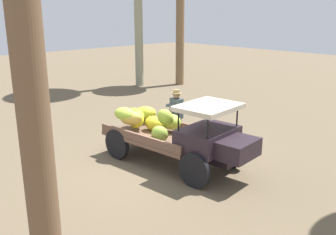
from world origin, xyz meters
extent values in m
plane|color=brown|center=(0.00, 0.00, 0.00)|extent=(60.00, 60.00, 0.00)
cube|color=#281D26|center=(0.07, 0.21, 0.49)|extent=(4.02, 0.81, 0.16)
cylinder|color=black|center=(1.44, 1.14, 0.44)|extent=(0.89, 0.22, 0.88)
cylinder|color=black|center=(1.59, -0.45, 0.44)|extent=(0.89, 0.22, 0.88)
cylinder|color=black|center=(-1.35, 0.88, 0.44)|extent=(0.89, 0.22, 0.88)
cylinder|color=black|center=(-1.20, -0.71, 0.44)|extent=(0.89, 0.22, 0.88)
cube|color=brown|center=(-0.38, 0.17, 0.67)|extent=(3.15, 1.99, 0.10)
cube|color=brown|center=(-0.45, 0.97, 0.83)|extent=(2.99, 0.36, 0.22)
cube|color=brown|center=(-0.30, -0.63, 0.83)|extent=(2.99, 0.36, 0.22)
cube|color=#281D26|center=(1.31, 0.33, 0.99)|extent=(1.24, 1.62, 0.55)
cube|color=#281D26|center=(2.21, 0.41, 0.94)|extent=(0.80, 1.12, 0.44)
cylinder|color=black|center=(1.69, 1.01, 1.54)|extent=(0.04, 0.04, 0.55)
cylinder|color=black|center=(1.81, -0.27, 1.54)|extent=(0.04, 0.04, 0.55)
cylinder|color=black|center=(0.81, 0.93, 1.54)|extent=(0.04, 0.04, 0.55)
cylinder|color=black|center=(0.94, -0.36, 1.54)|extent=(0.04, 0.04, 0.55)
cube|color=beige|center=(1.31, 0.33, 1.82)|extent=(1.36, 1.63, 0.12)
ellipsoid|color=yellow|center=(-1.07, -0.09, 1.07)|extent=(0.63, 0.67, 0.59)
ellipsoid|color=#94B73D|center=(0.18, -0.30, 0.98)|extent=(0.59, 0.56, 0.50)
ellipsoid|color=#82AF2C|center=(-1.35, 0.12, 1.12)|extent=(0.66, 0.54, 0.56)
ellipsoid|color=gold|center=(-0.93, -0.38, 1.21)|extent=(0.80, 0.81, 0.54)
ellipsoid|color=yellow|center=(-0.72, 0.31, 0.95)|extent=(0.71, 0.55, 0.51)
ellipsoid|color=gold|center=(-0.45, 0.56, 1.02)|extent=(0.64, 0.67, 0.56)
ellipsoid|color=#ACCF40|center=(-1.08, -0.49, 1.32)|extent=(0.78, 0.71, 0.49)
ellipsoid|color=#ABC93F|center=(-0.28, 0.59, 1.03)|extent=(0.70, 0.67, 0.46)
ellipsoid|color=#AABC3C|center=(-0.30, 0.60, 1.03)|extent=(0.60, 0.61, 0.43)
ellipsoid|color=#85BE3F|center=(-0.15, 0.16, 1.31)|extent=(0.60, 0.62, 0.48)
ellipsoid|color=#91AD34|center=(0.06, 0.01, 1.36)|extent=(0.56, 0.48, 0.53)
ellipsoid|color=gold|center=(-1.52, 0.65, 1.06)|extent=(0.87, 0.86, 0.55)
cylinder|color=#443C40|center=(-0.89, 1.50, 0.42)|extent=(0.15, 0.15, 0.83)
cylinder|color=#443C40|center=(-1.15, 1.51, 0.42)|extent=(0.15, 0.15, 0.83)
cube|color=#3B474F|center=(-1.02, 1.50, 1.15)|extent=(0.41, 0.26, 0.63)
cylinder|color=#3B474F|center=(-0.93, 1.40, 1.24)|extent=(0.31, 0.38, 0.10)
cylinder|color=#3B474F|center=(-1.13, 1.41, 1.24)|extent=(0.34, 0.37, 0.10)
sphere|color=#846749|center=(-1.02, 1.50, 1.57)|extent=(0.22, 0.22, 0.22)
cylinder|color=olive|center=(-1.02, 1.50, 1.64)|extent=(0.34, 0.34, 0.02)
cylinder|color=olive|center=(-1.02, 1.50, 1.70)|extent=(0.20, 0.20, 0.10)
cylinder|color=brown|center=(-8.04, 8.68, 3.70)|extent=(0.47, 0.47, 7.40)
camera|label=1|loc=(7.21, -6.63, 4.13)|focal=40.23mm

